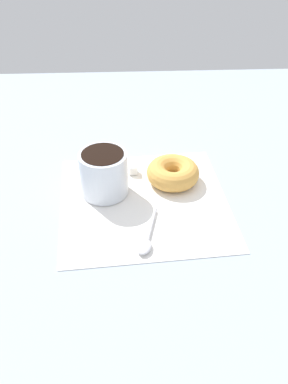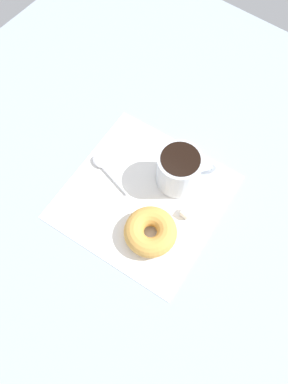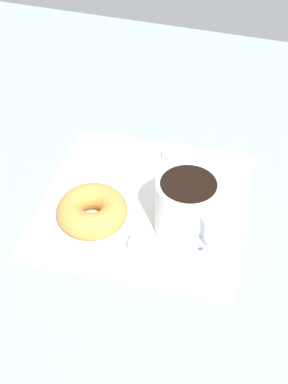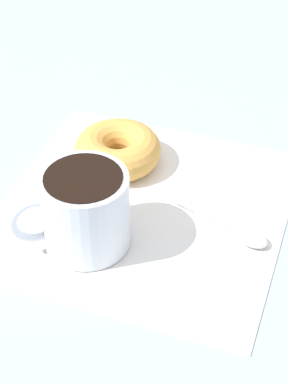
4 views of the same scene
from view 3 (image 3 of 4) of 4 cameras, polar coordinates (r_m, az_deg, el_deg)
name	(u,v)px [view 3 (image 3 of 4)]	position (r cm, az deg, el deg)	size (l,w,h in cm)	color
ground_plane	(135,215)	(80.01, -0.99, -2.42)	(120.00, 120.00, 2.00)	#99A8B7
napkin	(144,202)	(80.19, 0.00, -1.13)	(30.29, 30.29, 0.30)	white
coffee_cup	(188,206)	(73.47, 4.68, -1.50)	(10.48, 9.74, 8.38)	silver
donut	(92,211)	(76.34, -5.54, -2.02)	(10.12, 10.12, 3.84)	gold
spoon	(166,156)	(87.66, 2.34, 3.85)	(11.47, 4.07, 0.90)	silver
sugar_cube	(136,243)	(73.21, -0.84, -5.50)	(1.69, 1.69, 1.69)	white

